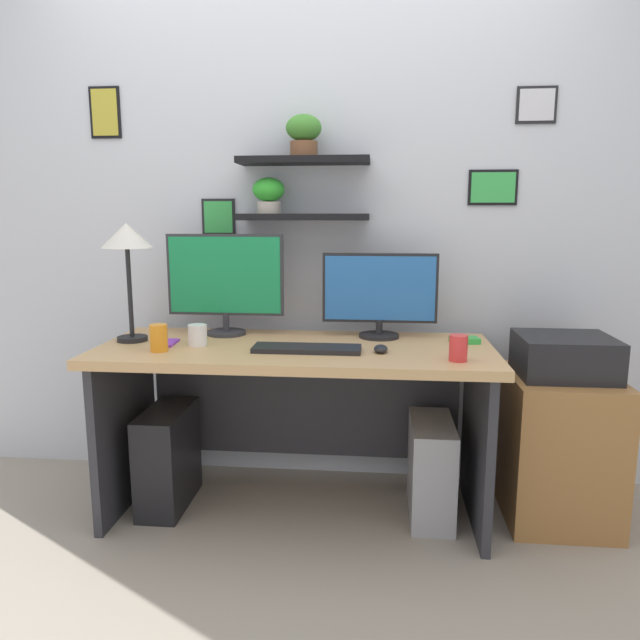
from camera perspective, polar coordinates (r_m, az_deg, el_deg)
The scene contains 17 objects.
ground_plane at distance 2.76m, azimuth -2.27°, elevation -17.86°, with size 8.00×8.00×0.00m, color gray.
back_wall_assembly at distance 2.87m, azimuth -1.27°, elevation 11.30°, with size 4.40×0.24×2.70m.
desk at distance 2.61m, azimuth -2.19°, elevation -6.73°, with size 1.66×0.68×0.75m.
monitor_left at distance 2.74m, azimuth -9.14°, elevation 3.79°, with size 0.54×0.18×0.46m.
monitor_right at distance 2.66m, azimuth 5.80°, elevation 2.56°, with size 0.51×0.18×0.38m.
keyboard at distance 2.40m, azimuth -1.27°, elevation -2.78°, with size 0.44×0.14×0.02m, color black.
computer_mouse at distance 2.39m, azimuth 5.90°, elevation -2.78°, with size 0.06×0.09×0.03m, color black.
desk_lamp at distance 2.67m, azimuth -18.16°, elevation 7.03°, with size 0.22×0.22×0.51m.
cell_phone at distance 2.62m, azimuth -14.53°, elevation -2.16°, with size 0.07×0.14×0.01m, color purple.
coffee_mug at distance 2.55m, azimuth -11.75°, elevation -1.44°, with size 0.08×0.08×0.09m, color white.
pen_cup at distance 2.30m, azimuth 13.22°, elevation -2.65°, with size 0.07×0.07×0.10m, color red.
scissors_tray at distance 2.63m, azimuth 13.80°, elevation -1.90°, with size 0.12×0.08×0.02m, color green.
water_cup at distance 2.48m, azimuth -15.32°, elevation -1.68°, with size 0.07×0.07×0.11m, color orange.
drawer_cabinet at distance 2.79m, azimuth 21.99°, elevation -11.27°, with size 0.44×0.50×0.63m, color #9E6B38.
printer at distance 2.67m, azimuth 22.56°, elevation -3.23°, with size 0.38×0.34×0.17m, color black.
computer_tower_left at distance 2.80m, azimuth -14.48°, elevation -12.75°, with size 0.18×0.40×0.45m, color black.
computer_tower_right at distance 2.68m, azimuth 10.68°, elevation -13.96°, with size 0.18×0.40×0.42m, color #99999E.
Camera 1 is at (0.34, -2.41, 1.30)m, focal length 33.10 mm.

